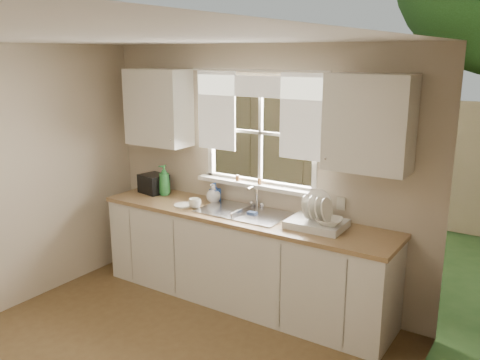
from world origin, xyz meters
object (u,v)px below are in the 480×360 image
Objects in this scene: soap_bottle_a at (164,180)px; cup at (195,203)px; dish_rack at (317,220)px; black_appliance at (154,184)px.

soap_bottle_a reaches higher than cup.
dish_rack is at bearing 18.93° from soap_bottle_a.
cup is 0.44× the size of black_appliance.
black_appliance is (-0.16, 0.00, -0.06)m from soap_bottle_a.
dish_rack is at bearing 8.76° from black_appliance.
soap_bottle_a is 0.17m from black_appliance.
cup is (-1.26, -0.14, -0.02)m from dish_rack.
dish_rack is 1.27m from cup.
black_appliance reaches higher than cup.
dish_rack is 1.81× the size of black_appliance.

